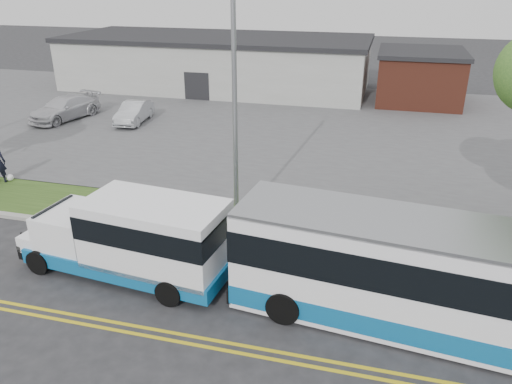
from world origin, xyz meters
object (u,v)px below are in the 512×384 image
(shuttle_bus, at_px, (137,236))
(transit_bus, at_px, (440,280))
(parked_car_b, at_px, (65,108))
(streetlight_near, at_px, (234,95))
(parked_car_a, at_px, (134,112))

(shuttle_bus, height_order, transit_bus, transit_bus)
(parked_car_b, bearing_deg, shuttle_bus, -35.97)
(streetlight_near, distance_m, parked_car_a, 16.86)
(shuttle_bus, height_order, parked_car_b, shuttle_bus)
(transit_bus, relative_size, parked_car_b, 2.25)
(shuttle_bus, bearing_deg, parked_car_b, 136.32)
(shuttle_bus, bearing_deg, parked_car_a, 123.83)
(streetlight_near, distance_m, parked_car_b, 20.03)
(streetlight_near, height_order, shuttle_bus, streetlight_near)
(shuttle_bus, xyz_separation_m, parked_car_b, (-13.53, 15.92, -0.62))
(streetlight_near, relative_size, parked_car_b, 1.83)
(streetlight_near, height_order, parked_car_b, streetlight_near)
(parked_car_a, xyz_separation_m, parked_car_b, (-4.88, -0.45, 0.08))
(transit_bus, distance_m, parked_car_b, 27.98)
(transit_bus, relative_size, parked_car_a, 2.85)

